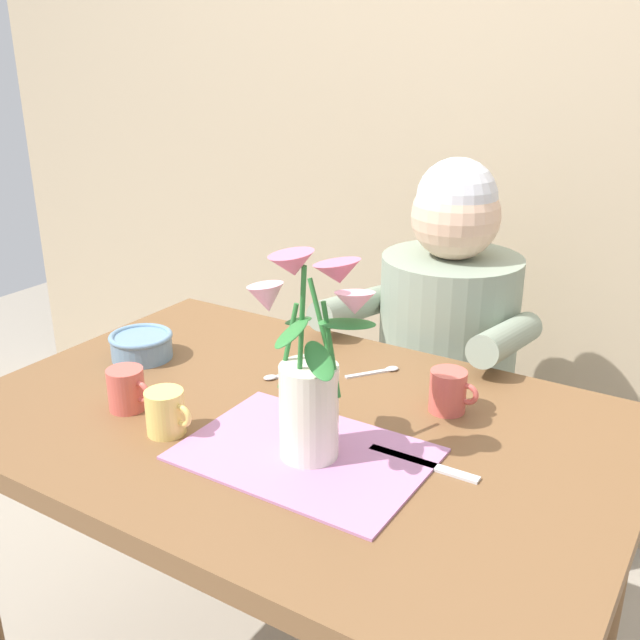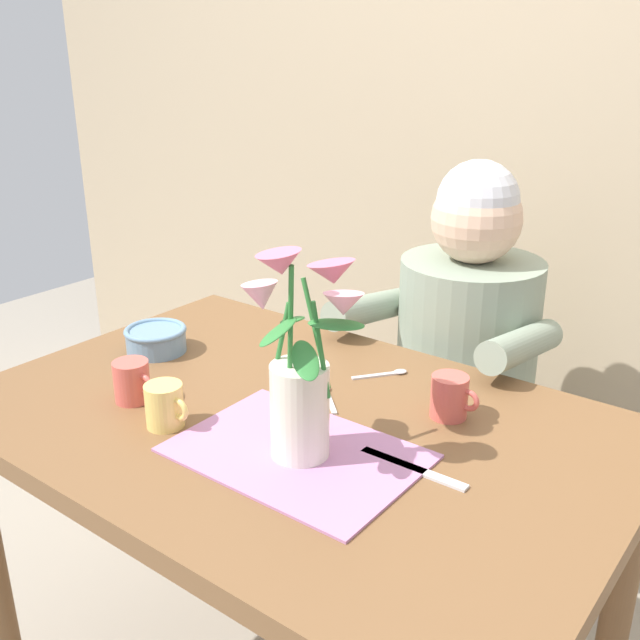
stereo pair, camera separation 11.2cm
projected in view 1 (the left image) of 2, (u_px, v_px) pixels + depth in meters
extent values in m
cube|color=tan|center=(505.00, 93.00, 1.98)|extent=(4.00, 0.10, 2.50)
cube|color=brown|center=(292.00, 427.00, 1.34)|extent=(1.20, 0.80, 0.04)
cylinder|color=brown|center=(200.00, 442.00, 2.01)|extent=(0.06, 0.06, 0.70)
cylinder|color=brown|center=(610.00, 587.00, 1.47)|extent=(0.06, 0.06, 0.70)
cylinder|color=#4C4C56|center=(436.00, 504.00, 1.99)|extent=(0.30, 0.30, 0.40)
cylinder|color=gray|center=(446.00, 353.00, 1.83)|extent=(0.34, 0.34, 0.50)
sphere|color=#DBB293|center=(456.00, 216.00, 1.70)|extent=(0.21, 0.21, 0.21)
sphere|color=silver|center=(457.00, 199.00, 1.69)|extent=(0.19, 0.19, 0.19)
cylinder|color=gray|center=(354.00, 307.00, 1.76)|extent=(0.07, 0.33, 0.12)
cylinder|color=gray|center=(507.00, 338.00, 1.58)|extent=(0.07, 0.33, 0.12)
cube|color=#B275A3|center=(305.00, 454.00, 1.21)|extent=(0.40, 0.28, 0.00)
cylinder|color=silver|center=(309.00, 412.00, 1.17)|extent=(0.10, 0.10, 0.16)
cylinder|color=#2D7533|center=(331.00, 350.00, 1.12)|extent=(0.03, 0.02, 0.16)
cone|color=pink|center=(355.00, 303.00, 1.09)|extent=(0.09, 0.09, 0.04)
sphere|color=#E5D14C|center=(355.00, 300.00, 1.08)|extent=(0.02, 0.02, 0.02)
cylinder|color=#2D7533|center=(324.00, 334.00, 1.16)|extent=(0.06, 0.01, 0.18)
cone|color=#DB6684|center=(338.00, 273.00, 1.15)|extent=(0.09, 0.08, 0.05)
sphere|color=#E5D14C|center=(338.00, 270.00, 1.15)|extent=(0.02, 0.02, 0.02)
cylinder|color=#2D7533|center=(288.00, 346.00, 1.16)|extent=(0.03, 0.03, 0.14)
cone|color=pink|center=(267.00, 298.00, 1.16)|extent=(0.07, 0.06, 0.05)
sphere|color=#E5D14C|center=(267.00, 295.00, 1.15)|extent=(0.02, 0.02, 0.02)
cylinder|color=#2D7533|center=(301.00, 333.00, 1.10)|extent=(0.04, 0.04, 0.23)
cone|color=#DB6684|center=(293.00, 265.00, 1.04)|extent=(0.10, 0.09, 0.04)
sphere|color=#E5D14C|center=(293.00, 261.00, 1.04)|extent=(0.02, 0.02, 0.02)
ellipsoid|color=#2D7533|center=(347.00, 324.00, 1.10)|extent=(0.10, 0.07, 0.01)
ellipsoid|color=#2D7533|center=(319.00, 360.00, 1.08)|extent=(0.09, 0.09, 0.04)
ellipsoid|color=#2D7533|center=(298.00, 321.00, 1.18)|extent=(0.09, 0.09, 0.04)
ellipsoid|color=#2D7533|center=(292.00, 333.00, 1.06)|extent=(0.05, 0.09, 0.04)
cylinder|color=#6689A8|center=(142.00, 347.00, 1.57)|extent=(0.13, 0.13, 0.05)
torus|color=#6689A8|center=(141.00, 336.00, 1.56)|extent=(0.14, 0.14, 0.01)
cube|color=silver|center=(423.00, 463.00, 1.18)|extent=(0.19, 0.02, 0.00)
cylinder|color=#CC564C|center=(448.00, 391.00, 1.34)|extent=(0.07, 0.07, 0.08)
torus|color=#CC564C|center=(468.00, 394.00, 1.32)|extent=(0.04, 0.01, 0.04)
cylinder|color=#CC564C|center=(126.00, 389.00, 1.35)|extent=(0.07, 0.07, 0.08)
torus|color=#CC564C|center=(141.00, 392.00, 1.33)|extent=(0.04, 0.01, 0.04)
cylinder|color=#E5C666|center=(165.00, 412.00, 1.26)|extent=(0.07, 0.07, 0.08)
torus|color=#E5C666|center=(182.00, 416.00, 1.24)|extent=(0.04, 0.01, 0.04)
cube|color=silver|center=(328.00, 401.00, 1.38)|extent=(0.08, 0.08, 0.00)
ellipsoid|color=silver|center=(321.00, 388.00, 1.43)|extent=(0.03, 0.03, 0.01)
cube|color=silver|center=(368.00, 374.00, 1.50)|extent=(0.07, 0.09, 0.00)
ellipsoid|color=silver|center=(392.00, 369.00, 1.52)|extent=(0.03, 0.03, 0.01)
cube|color=silver|center=(295.00, 373.00, 1.50)|extent=(0.06, 0.09, 0.00)
ellipsoid|color=silver|center=(270.00, 377.00, 1.48)|extent=(0.03, 0.03, 0.01)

